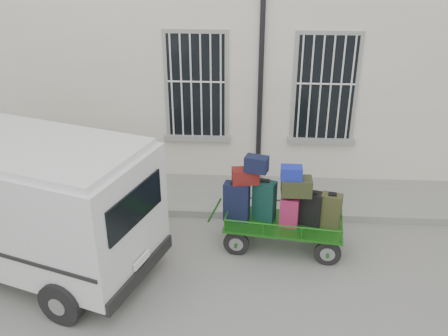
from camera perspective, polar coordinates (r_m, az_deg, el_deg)
ground at (r=8.97m, az=-2.36°, el=-10.27°), size 80.00×80.00×0.00m
building at (r=12.93m, az=-0.16°, el=15.66°), size 24.00×5.15×6.00m
sidewalk at (r=10.78m, az=-1.23°, el=-3.06°), size 24.00×1.70×0.15m
luggage_cart at (r=8.83m, az=6.51°, el=-4.46°), size 2.47×1.19×1.80m
van at (r=8.83m, az=-22.71°, el=-2.89°), size 4.98×3.29×2.33m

